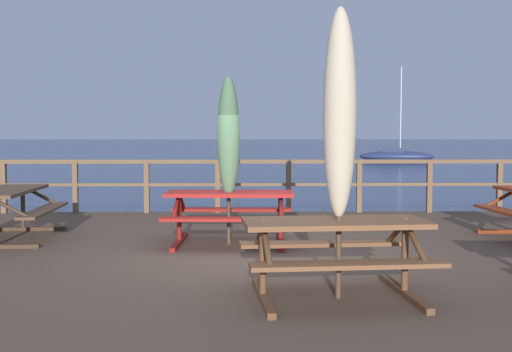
# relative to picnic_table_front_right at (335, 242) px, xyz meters

# --- Properties ---
(ground_plane) EXTENTS (600.00, 600.00, 0.00)m
(ground_plane) POSITION_rel_picnic_table_front_right_xyz_m (-0.72, 2.32, -1.17)
(ground_plane) COLOR navy
(wooden_deck) EXTENTS (16.28, 9.25, 0.62)m
(wooden_deck) POSITION_rel_picnic_table_front_right_xyz_m (-0.72, 2.32, -0.86)
(wooden_deck) COLOR brown
(wooden_deck) RESTS_ON ground
(railing_waterside_far) EXTENTS (16.08, 0.10, 1.09)m
(railing_waterside_far) POSITION_rel_picnic_table_front_right_xyz_m (-0.72, 6.80, 0.18)
(railing_waterside_far) COLOR brown
(railing_waterside_far) RESTS_ON wooden_deck
(picnic_table_front_right) EXTENTS (1.89, 1.55, 0.78)m
(picnic_table_front_right) POSITION_rel_picnic_table_front_right_xyz_m (0.00, 0.00, 0.00)
(picnic_table_front_right) COLOR brown
(picnic_table_front_right) RESTS_ON wooden_deck
(picnic_table_back_left) EXTENTS (1.89, 1.46, 0.78)m
(picnic_table_back_left) POSITION_rel_picnic_table_front_right_xyz_m (-1.11, 3.06, 0.00)
(picnic_table_back_left) COLOR maroon
(picnic_table_back_left) RESTS_ON wooden_deck
(picnic_table_back_right) EXTENTS (1.51, 2.11, 0.78)m
(picnic_table_back_right) POSITION_rel_picnic_table_front_right_xyz_m (-4.53, 3.56, 0.01)
(picnic_table_back_right) COLOR brown
(picnic_table_back_right) RESTS_ON wooden_deck
(patio_umbrella_tall_mid_left) EXTENTS (0.32, 0.32, 2.82)m
(patio_umbrella_tall_mid_left) POSITION_rel_picnic_table_front_right_xyz_m (0.03, -0.02, 1.24)
(patio_umbrella_tall_mid_left) COLOR #4C3828
(patio_umbrella_tall_mid_left) RESTS_ON wooden_deck
(patio_umbrella_short_back) EXTENTS (0.32, 0.32, 2.46)m
(patio_umbrella_short_back) POSITION_rel_picnic_table_front_right_xyz_m (-1.12, 3.04, 1.00)
(patio_umbrella_short_back) COLOR #4C3828
(patio_umbrella_short_back) RESTS_ON wooden_deck
(sailboat_distant) EXTENTS (6.23, 3.09, 7.72)m
(sailboat_distant) POSITION_rel_picnic_table_front_right_xyz_m (11.39, 45.21, -0.66)
(sailboat_distant) COLOR navy
(sailboat_distant) RESTS_ON ground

